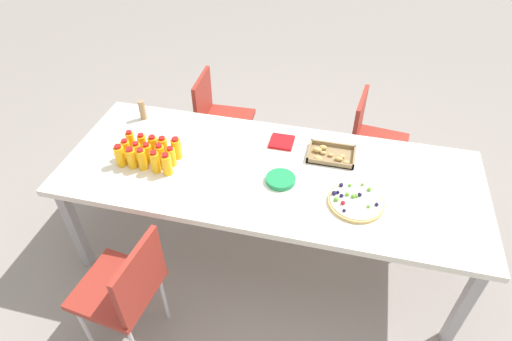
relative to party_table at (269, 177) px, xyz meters
The scene contains 25 objects.
ground_plane 0.69m from the party_table, ahead, with size 12.00×12.00×0.00m, color gray.
party_table is the anchor object (origin of this frame).
chair_near_left 1.02m from the party_table, 126.11° to the right, with size 0.44×0.44×0.83m.
chair_far_left 1.05m from the party_table, 125.64° to the left, with size 0.41×0.41×0.83m.
chair_far_right 1.04m from the party_table, 53.22° to the left, with size 0.44×0.44×0.83m.
juice_bottle_0 0.91m from the party_table, 169.93° to the right, with size 0.06×0.06×0.15m.
juice_bottle_1 0.83m from the party_table, 169.01° to the right, with size 0.06×0.06×0.14m.
juice_bottle_2 0.77m from the party_table, 167.97° to the right, with size 0.06×0.06×0.15m.
juice_bottle_3 0.69m from the party_table, 166.16° to the right, with size 0.06×0.06×0.15m.
juice_bottle_4 0.62m from the party_table, 164.07° to the right, with size 0.06×0.06×0.15m.
juice_bottle_5 0.89m from the party_table, behind, with size 0.05×0.05×0.13m.
juice_bottle_6 0.82m from the party_table, behind, with size 0.05×0.05×0.13m.
juice_bottle_7 0.75m from the party_table, behind, with size 0.06×0.06×0.13m.
juice_bottle_8 0.67m from the party_table, behind, with size 0.06×0.06×0.14m.
juice_bottle_9 0.60m from the party_table, behind, with size 0.06×0.06×0.13m.
juice_bottle_10 0.90m from the party_table, behind, with size 0.05×0.05×0.14m.
juice_bottle_11 0.82m from the party_table, behind, with size 0.05×0.05×0.14m.
juice_bottle_12 0.74m from the party_table, behind, with size 0.06×0.06×0.13m.
juice_bottle_13 0.68m from the party_table, behind, with size 0.06×0.06×0.14m.
juice_bottle_14 0.59m from the party_table, behind, with size 0.06×0.06×0.15m.
fruit_pizza 0.55m from the party_table, 16.80° to the right, with size 0.31×0.31×0.05m.
snack_tray 0.41m from the party_table, 32.72° to the left, with size 0.29×0.20×0.04m.
plate_stack 0.14m from the party_table, 43.50° to the right, with size 0.17×0.17×0.03m.
napkin_stack 0.29m from the party_table, 85.85° to the left, with size 0.15×0.15×0.02m, color red.
cardboard_tube 1.03m from the party_table, 160.97° to the left, with size 0.04×0.04×0.14m, color #9E7A56.
Camera 1 is at (0.38, -1.90, 2.44)m, focal length 30.05 mm.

